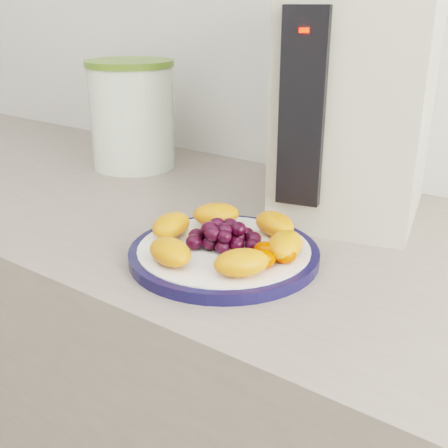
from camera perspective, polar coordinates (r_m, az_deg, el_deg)
The scene contains 10 objects.
counter at distance 1.14m, azimuth -0.91°, elevation -20.57°, with size 3.50×0.60×0.90m, color gray.
cabinet_face at distance 1.16m, azimuth -0.90°, elevation -21.67°, with size 3.48×0.58×0.84m, color #9D6B55.
plate_rim at distance 0.74m, azimuth -0.00°, elevation -3.05°, with size 0.25×0.25×0.01m, color #11113B.
plate_face at distance 0.74m, azimuth -0.00°, elevation -2.98°, with size 0.23×0.23×0.02m, color white.
canister at distance 1.16m, azimuth -9.29°, elevation 10.60°, with size 0.17×0.17×0.20m, color #436C24.
canister_lid at distance 1.14m, azimuth -9.62°, elevation 15.81°, with size 0.17×0.17×0.01m, color #547526.
appliance_body at distance 0.90m, azimuth 13.68°, elevation 12.18°, with size 0.20×0.28×0.35m, color #B8B5A1.
appliance_panel at distance 0.77m, azimuth 7.98°, elevation 11.41°, with size 0.06×0.02×0.26m, color black.
appliance_led at distance 0.75m, azimuth 8.15°, elevation 18.91°, with size 0.01×0.01×0.01m, color #FF0C05.
fruit_plate at distance 0.73m, azimuth 0.44°, elevation -1.31°, with size 0.22×0.22×0.03m.
Camera 1 is at (0.51, 0.53, 1.22)m, focal length 45.00 mm.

